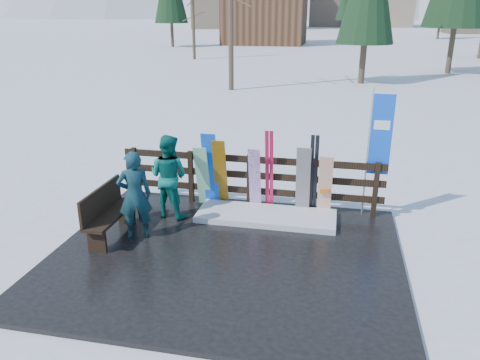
% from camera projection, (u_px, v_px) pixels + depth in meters
% --- Properties ---
extents(ground, '(700.00, 700.00, 0.00)m').
position_uv_depth(ground, '(226.00, 258.00, 8.15)').
color(ground, white).
rests_on(ground, ground).
extents(deck, '(6.00, 5.00, 0.08)m').
position_uv_depth(deck, '(226.00, 256.00, 8.14)').
color(deck, black).
rests_on(deck, ground).
extents(fence, '(5.60, 0.10, 1.15)m').
position_uv_depth(fence, '(249.00, 177.00, 9.93)').
color(fence, black).
rests_on(fence, deck).
extents(snow_patch, '(2.79, 1.00, 0.12)m').
position_uv_depth(snow_patch, '(266.00, 216.00, 9.49)').
color(snow_patch, white).
rests_on(snow_patch, deck).
extents(bench, '(0.41, 1.50, 0.97)m').
position_uv_depth(bench, '(107.00, 211.00, 8.59)').
color(bench, black).
rests_on(bench, deck).
extents(snowboard_0, '(0.31, 0.33, 1.65)m').
position_uv_depth(snowboard_0, '(211.00, 170.00, 9.82)').
color(snowboard_0, blue).
rests_on(snowboard_0, deck).
extents(snowboard_1, '(0.29, 0.39, 1.36)m').
position_uv_depth(snowboard_1, '(203.00, 176.00, 9.90)').
color(snowboard_1, white).
rests_on(snowboard_1, deck).
extents(snowboard_2, '(0.27, 0.39, 1.53)m').
position_uv_depth(snowboard_2, '(220.00, 174.00, 9.80)').
color(snowboard_2, orange).
rests_on(snowboard_2, deck).
extents(snowboard_3, '(0.24, 0.36, 1.39)m').
position_uv_depth(snowboard_3, '(255.00, 179.00, 9.68)').
color(snowboard_3, white).
rests_on(snowboard_3, deck).
extents(snowboard_4, '(0.29, 0.26, 1.46)m').
position_uv_depth(snowboard_4, '(303.00, 181.00, 9.48)').
color(snowboard_4, black).
rests_on(snowboard_4, deck).
extents(snowboard_5, '(0.28, 0.32, 1.32)m').
position_uv_depth(snowboard_5, '(325.00, 186.00, 9.42)').
color(snowboard_5, white).
rests_on(snowboard_5, deck).
extents(ski_pair_a, '(0.16, 0.31, 1.76)m').
position_uv_depth(ski_pair_a, '(269.00, 171.00, 9.63)').
color(ski_pair_a, '#B8163C').
rests_on(ski_pair_a, deck).
extents(ski_pair_b, '(0.17, 0.28, 1.72)m').
position_uv_depth(ski_pair_b, '(313.00, 175.00, 9.46)').
color(ski_pair_b, black).
rests_on(ski_pair_b, deck).
extents(rental_flag, '(0.45, 0.04, 2.60)m').
position_uv_depth(rental_flag, '(378.00, 140.00, 9.16)').
color(rental_flag, silver).
rests_on(rental_flag, deck).
extents(person_front, '(0.73, 0.64, 1.67)m').
position_uv_depth(person_front, '(135.00, 195.00, 8.46)').
color(person_front, '#17514B').
rests_on(person_front, deck).
extents(person_back, '(0.95, 0.81, 1.71)m').
position_uv_depth(person_back, '(169.00, 176.00, 9.39)').
color(person_back, '#0B6C5F').
rests_on(person_back, deck).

